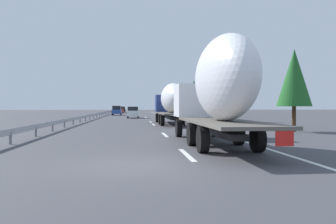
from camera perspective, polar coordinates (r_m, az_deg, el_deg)
The scene contains 20 objects.
ground_plane at distance 50.08m, azimuth -5.82°, elevation -1.10°, with size 260.00×260.00×0.00m, color #424247.
lane_stripe_0 at distance 12.34m, azimuth 3.27°, elevation -7.40°, with size 3.20×0.20×0.01m, color white.
lane_stripe_1 at distance 20.87m, azimuth -0.57°, elevation -3.97°, with size 3.20×0.20×0.01m, color white.
lane_stripe_2 at distance 32.71m, azimuth -2.55°, elevation -2.19°, with size 3.20×0.20×0.01m, color white.
lane_stripe_3 at distance 37.99m, azimuth -3.03°, elevation -1.75°, with size 3.20×0.20×0.01m, color white.
lane_stripe_4 at distance 51.49m, azimuth -3.82°, elevation -1.04°, with size 3.20×0.20×0.01m, color white.
lane_stripe_5 at distance 55.65m, azimuth -3.98°, elevation -0.89°, with size 3.20×0.20×0.01m, color white.
edge_line_right at distance 55.37m, azimuth -0.13°, elevation -0.90°, with size 110.00×0.20×0.01m, color white.
truck_lead at distance 32.97m, azimuth 0.56°, elevation 1.91°, with size 12.81×2.55×4.03m.
truck_trailing at distance 15.06m, azimuth 8.52°, elevation 4.05°, with size 12.38×2.55×4.75m.
car_blue_sedan at distance 68.25m, azimuth -8.90°, elevation 0.25°, with size 4.35×1.88×1.95m.
car_red_compact at distance 89.30m, azimuth -8.36°, elevation 0.38°, with size 4.21×1.82×1.80m.
car_white_van at distance 51.42m, azimuth -6.12°, elevation -0.04°, with size 4.23×1.80×1.78m.
car_black_suv at distance 101.02m, azimuth -7.92°, elevation 0.45°, with size 4.78×1.75×1.77m.
road_sign at distance 58.21m, azimuth 0.77°, elevation 1.23°, with size 0.10×0.90×2.98m.
tree_0 at distance 58.63m, azimuth 5.68°, elevation 3.39°, with size 3.33×3.33×7.28m.
tree_1 at distance 41.18m, azimuth 7.93°, elevation 5.00°, with size 2.49×2.49×7.62m.
tree_2 at distance 69.10m, azimuth 4.54°, elevation 3.24°, with size 3.45×3.45×7.37m.
tree_3 at distance 25.16m, azimuth 21.08°, elevation 5.55°, with size 2.45×2.45×5.91m.
guardrail_median at distance 53.38m, azimuth -12.28°, elevation -0.37°, with size 94.00×0.10×0.76m.
Camera 1 is at (-10.05, 0.17, 1.80)m, focal length 35.08 mm.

